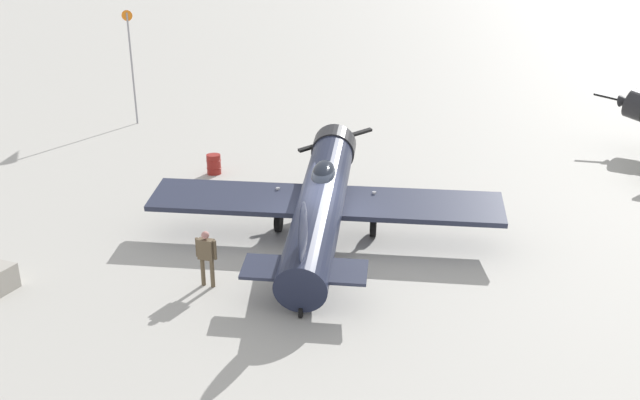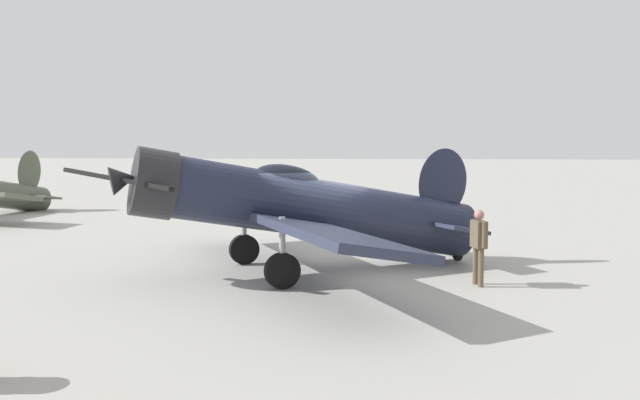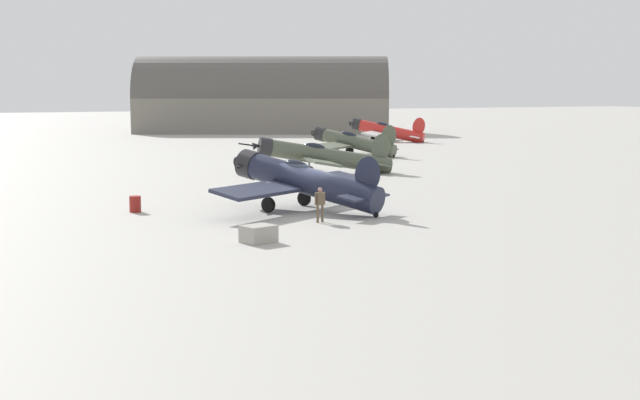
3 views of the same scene
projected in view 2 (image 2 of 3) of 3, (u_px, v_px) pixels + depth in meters
ground_plane at (320, 271)px, 16.15m from camera, size 400.00×400.00×0.00m
airplane_foreground at (301, 208)px, 15.84m from camera, size 9.94×10.90×3.22m
ground_crew_mechanic at (479, 240)px, 14.33m from camera, size 0.37×0.64×1.72m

